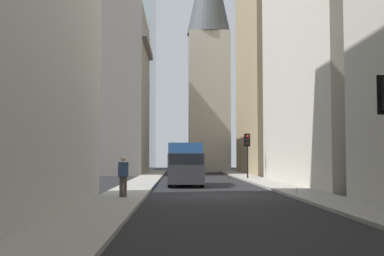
# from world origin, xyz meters

# --- Properties ---
(ground_plane) EXTENTS (135.00, 135.00, 0.00)m
(ground_plane) POSITION_xyz_m (0.00, 0.00, 0.00)
(ground_plane) COLOR black
(sidewalk_right) EXTENTS (90.00, 2.20, 0.14)m
(sidewalk_right) POSITION_xyz_m (0.00, 4.50, 0.07)
(sidewalk_right) COLOR gray
(sidewalk_right) RESTS_ON ground_plane
(sidewalk_left) EXTENTS (90.00, 2.20, 0.14)m
(sidewalk_left) POSITION_xyz_m (0.00, -4.50, 0.07)
(sidewalk_left) COLOR gray
(sidewalk_left) RESTS_ON ground_plane
(building_left_midfar) EXTENTS (19.09, 10.50, 21.72)m
(building_left_midfar) POSITION_xyz_m (8.79, -10.59, 10.87)
(building_left_midfar) COLOR beige
(building_left_midfar) RESTS_ON ground_plane
(building_left_far) EXTENTS (16.89, 10.50, 31.56)m
(building_left_far) POSITION_xyz_m (29.80, -10.60, 15.79)
(building_left_far) COLOR #9E8966
(building_left_far) RESTS_ON ground_plane
(building_right_far) EXTENTS (12.77, 10.50, 18.01)m
(building_right_far) POSITION_xyz_m (31.36, 10.59, 9.02)
(building_right_far) COLOR gray
(building_right_far) RESTS_ON ground_plane
(church_spire) EXTENTS (5.87, 5.87, 32.62)m
(church_spire) POSITION_xyz_m (40.66, -2.25, 17.08)
(church_spire) COLOR #B7B2A5
(church_spire) RESTS_ON ground_plane
(delivery_truck) EXTENTS (6.46, 2.25, 2.84)m
(delivery_truck) POSITION_xyz_m (8.51, 1.40, 1.46)
(delivery_truck) COLOR #285699
(delivery_truck) RESTS_ON ground_plane
(hatchback_grey) EXTENTS (4.30, 1.78, 1.42)m
(hatchback_grey) POSITION_xyz_m (25.48, 1.40, 0.66)
(hatchback_grey) COLOR slate
(hatchback_grey) RESTS_ON ground_plane
(traffic_light_midblock) EXTENTS (0.43, 0.52, 3.77)m
(traffic_light_midblock) POSITION_xyz_m (16.79, -3.98, 2.91)
(traffic_light_midblock) COLOR black
(traffic_light_midblock) RESTS_ON sidewalk_left
(pedestrian) EXTENTS (0.26, 0.44, 1.81)m
(pedestrian) POSITION_xyz_m (-2.55, 4.32, 1.13)
(pedestrian) COLOR #473D33
(pedestrian) RESTS_ON sidewalk_right
(discarded_bottle) EXTENTS (0.07, 0.07, 0.27)m
(discarded_bottle) POSITION_xyz_m (-0.53, -3.90, 0.25)
(discarded_bottle) COLOR #999EA3
(discarded_bottle) RESTS_ON sidewalk_left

